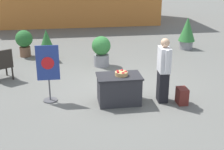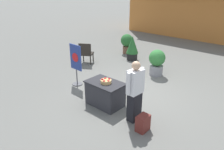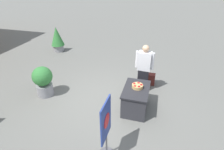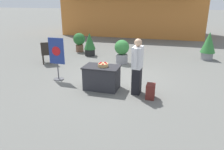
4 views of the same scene
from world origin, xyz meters
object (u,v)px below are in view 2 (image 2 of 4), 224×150
Objects in this scene: apple_basket at (106,81)px; backpack at (143,123)px; potted_plant_near_right at (127,42)px; person_visitor at (135,91)px; patio_chair at (86,52)px; display_table at (105,93)px; potted_plant_near_left at (132,48)px; poster_board at (76,63)px; potted_plant_far_right at (157,61)px.

backpack is at bearing -10.88° from apple_basket.
potted_plant_near_right is at bearing 131.63° from backpack.
person_visitor is 1.72× the size of patio_chair.
display_table reaches higher than backpack.
backpack is at bearing -48.37° from potted_plant_near_right.
patio_chair is at bearing 146.67° from apple_basket.
apple_basket is 0.75× the size of backpack.
backpack is at bearing -50.40° from potted_plant_near_left.
apple_basket is 0.21× the size of poster_board.
apple_basket is at bearing 0.72° from person_visitor.
poster_board is (-1.74, 0.36, 0.44)m from display_table.
backpack is 0.44× the size of patio_chair.
display_table is 3.52× the size of apple_basket.
person_visitor reaches higher than apple_basket.
potted_plant_near_right is at bearing -46.40° from person_visitor.
patio_chair is (-4.74, 2.42, 0.32)m from backpack.
backpack is 3.74m from potted_plant_far_right.
poster_board is (-1.79, 0.38, 0.01)m from apple_basket.
patio_chair is (-4.30, 2.18, -0.32)m from person_visitor.
potted_plant_far_right reaches higher than apple_basket.
potted_plant_near_right reaches higher than backpack.
apple_basket is (0.05, -0.02, 0.42)m from display_table.
backpack is 0.28× the size of poster_board.
potted_plant_far_right is at bearing 92.60° from apple_basket.
potted_plant_near_left is (-1.86, 0.89, 0.04)m from potted_plant_far_right.
backpack is at bearing 155.69° from person_visitor.
poster_board is at bearing -172.17° from patio_chair.
apple_basket is at bearing -17.35° from display_table.
apple_basket is 4.43m from potted_plant_near_left.
potted_plant_near_left reaches higher than backpack.
potted_plant_far_right is at bearing -25.59° from potted_plant_near_left.
potted_plant_far_right reaches higher than potted_plant_near_right.
potted_plant_near_left is at bearing -66.07° from patio_chair.
apple_basket is 0.27× the size of potted_plant_near_left.
backpack is at bearing -63.81° from potted_plant_far_right.
potted_plant_near_left is (-3.06, 4.00, -0.24)m from person_visitor.
potted_plant_far_right reaches higher than display_table.
poster_board reaches higher than patio_chair.
potted_plant_near_left is at bearing 116.33° from display_table.
potted_plant_near_left is (-1.94, 3.93, 0.23)m from display_table.
potted_plant_far_right is at bearing 116.19° from backpack.
patio_chair is (-3.24, 2.13, -0.27)m from apple_basket.
person_visitor is at bearing -3.63° from display_table.
potted_plant_near_right is at bearing 121.34° from display_table.
display_table is at bearing -58.66° from potted_plant_near_right.
potted_plant_near_left is (1.24, 1.82, 0.07)m from patio_chair.
display_table is 1.60m from backpack.
poster_board reaches higher than display_table.
poster_board is at bearing -121.67° from potted_plant_far_right.
display_table is 1.07× the size of potted_plant_far_right.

